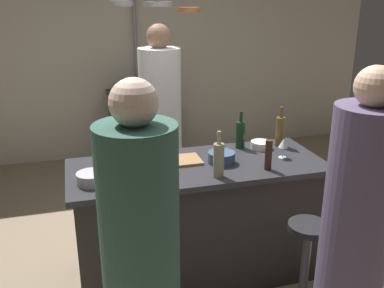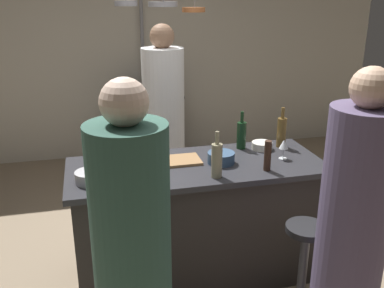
{
  "view_description": "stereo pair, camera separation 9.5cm",
  "coord_description": "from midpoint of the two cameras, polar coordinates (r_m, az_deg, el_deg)",
  "views": [
    {
      "loc": [
        -0.8,
        -2.69,
        2.03
      ],
      "look_at": [
        0.0,
        0.15,
        1.0
      ],
      "focal_mm": 40.33,
      "sensor_mm": 36.0,
      "label": 1
    },
    {
      "loc": [
        -0.71,
        -2.72,
        2.03
      ],
      "look_at": [
        0.0,
        0.15,
        1.0
      ],
      "focal_mm": 40.33,
      "sensor_mm": 36.0,
      "label": 2
    }
  ],
  "objects": [
    {
      "name": "wine_glass_near_right_guest",
      "position": [
        3.17,
        12.88,
        -0.17
      ],
      "size": [
        0.07,
        0.07,
        0.15
      ],
      "color": "silver",
      "rests_on": "kitchen_island"
    },
    {
      "name": "mixing_bowl_steel",
      "position": [
        2.8,
        -12.41,
        -4.28
      ],
      "size": [
        0.19,
        0.19,
        0.07
      ],
      "primitive_type": "cylinder",
      "color": "#B7B7BC",
      "rests_on": "kitchen_island"
    },
    {
      "name": "wine_glass_by_chef",
      "position": [
        3.15,
        -9.35,
        -0.04
      ],
      "size": [
        0.07,
        0.07,
        0.15
      ],
      "color": "silver",
      "rests_on": "kitchen_island"
    },
    {
      "name": "pepper_mill",
      "position": [
        2.94,
        10.89,
        -1.54
      ],
      "size": [
        0.05,
        0.05,
        0.21
      ],
      "primitive_type": "cylinder",
      "color": "#382319",
      "rests_on": "kitchen_island"
    },
    {
      "name": "stove_range",
      "position": [
        5.45,
        -5.33,
        2.27
      ],
      "size": [
        0.8,
        0.64,
        0.89
      ],
      "color": "#47474C",
      "rests_on": "ground_plane"
    },
    {
      "name": "wine_bottle_red",
      "position": [
        3.33,
        7.38,
        1.24
      ],
      "size": [
        0.07,
        0.07,
        0.29
      ],
      "color": "#143319",
      "rests_on": "kitchen_island"
    },
    {
      "name": "wine_bottle_white",
      "position": [
        2.79,
        4.28,
        -2.09
      ],
      "size": [
        0.07,
        0.07,
        0.31
      ],
      "color": "gray",
      "rests_on": "kitchen_island"
    },
    {
      "name": "guest_right",
      "position": [
        2.51,
        21.29,
        -11.66
      ],
      "size": [
        0.36,
        0.36,
        1.72
      ],
      "color": "#594C6B",
      "rests_on": "ground_plane"
    },
    {
      "name": "chef",
      "position": [
        4.0,
        -3.03,
        1.79
      ],
      "size": [
        0.38,
        0.38,
        1.79
      ],
      "color": "white",
      "rests_on": "ground_plane"
    },
    {
      "name": "mixing_bowl_ceramic",
      "position": [
        3.36,
        10.04,
        -0.22
      ],
      "size": [
        0.16,
        0.16,
        0.06
      ],
      "primitive_type": "cylinder",
      "color": "silver",
      "rests_on": "kitchen_island"
    },
    {
      "name": "wine_bottle_green",
      "position": [
        2.73,
        -6.68,
        -2.47
      ],
      "size": [
        0.07,
        0.07,
        0.32
      ],
      "color": "#193D23",
      "rests_on": "kitchen_island"
    },
    {
      "name": "overhead_pot_rack",
      "position": [
        4.7,
        -4.44,
        15.14
      ],
      "size": [
        0.87,
        1.42,
        2.17
      ],
      "color": "gray",
      "rests_on": "ground_plane"
    },
    {
      "name": "ground_plane",
      "position": [
        3.47,
        1.44,
        -16.63
      ],
      "size": [
        9.0,
        9.0,
        0.0
      ],
      "primitive_type": "plane",
      "color": "gray"
    },
    {
      "name": "guest_left",
      "position": [
        2.13,
        -6.46,
        -16.44
      ],
      "size": [
        0.36,
        0.36,
        1.72
      ],
      "color": "#33594C",
      "rests_on": "ground_plane"
    },
    {
      "name": "mixing_bowl_blue",
      "position": [
        3.05,
        4.76,
        -1.83
      ],
      "size": [
        0.19,
        0.19,
        0.08
      ],
      "primitive_type": "cylinder",
      "color": "#334C6B",
      "rests_on": "kitchen_island"
    },
    {
      "name": "bar_stool_right",
      "position": [
        2.96,
        15.37,
        -15.55
      ],
      "size": [
        0.28,
        0.28,
        0.68
      ],
      "color": "#4C4C51",
      "rests_on": "ground_plane"
    },
    {
      "name": "kitchen_island",
      "position": [
        3.22,
        1.51,
        -10.1
      ],
      "size": [
        1.8,
        0.72,
        0.9
      ],
      "color": "#332D2B",
      "rests_on": "ground_plane"
    },
    {
      "name": "wine_bottle_amber",
      "position": [
        3.41,
        12.55,
        1.59
      ],
      "size": [
        0.07,
        0.07,
        0.31
      ],
      "color": "brown",
      "rests_on": "kitchen_island"
    },
    {
      "name": "back_wall",
      "position": [
        5.65,
        -6.24,
        11.73
      ],
      "size": [
        6.4,
        0.16,
        2.6
      ],
      "primitive_type": "cube",
      "color": "beige",
      "rests_on": "ground_plane"
    },
    {
      "name": "cutting_board",
      "position": [
        3.07,
        -1.01,
        -2.21
      ],
      "size": [
        0.32,
        0.22,
        0.02
      ],
      "primitive_type": "cube",
      "color": "#997047",
      "rests_on": "kitchen_island"
    }
  ]
}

